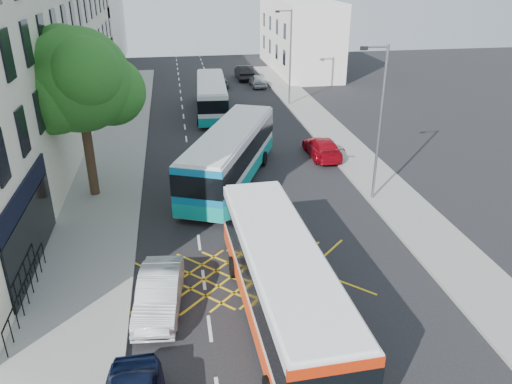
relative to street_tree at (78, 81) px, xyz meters
name	(u,v)px	position (x,y,z in m)	size (l,w,h in m)	color
ground	(322,381)	(8.51, -14.97, -6.29)	(120.00, 120.00, 0.00)	black
pavement_left	(96,195)	(0.01, 0.03, -6.22)	(5.00, 70.00, 0.15)	gray
pavement_right	(372,176)	(16.01, 0.03, -6.22)	(3.00, 70.00, 0.15)	gray
terrace_main	(12,46)	(-5.49, 9.52, 0.46)	(8.30, 45.00, 13.50)	beige
terrace_far	(84,24)	(-5.49, 40.03, -1.29)	(8.00, 20.00, 10.00)	silver
building_right	(299,35)	(19.51, 33.03, -2.29)	(6.00, 18.00, 8.00)	silver
street_tree	(78,81)	(0.00, 0.00, 0.00)	(6.30, 5.70, 8.80)	#382619
lamp_near	(379,117)	(14.71, -2.97, -1.68)	(1.45, 0.15, 8.00)	slate
lamp_far	(289,53)	(14.71, 17.03, -1.68)	(1.45, 0.15, 8.00)	slate
railings	(26,291)	(-1.19, -9.67, -5.57)	(0.08, 5.60, 1.14)	black
bus_near	(281,281)	(7.87, -11.85, -4.69)	(2.98, 10.93, 3.05)	silver
bus_mid	(230,156)	(7.55, 0.62, -4.62)	(6.81, 11.41, 3.17)	silver
bus_far	(212,96)	(7.75, 15.49, -4.80)	(2.94, 10.21, 2.84)	silver
parked_car_silver	(159,293)	(3.61, -10.56, -5.59)	(1.48, 4.24, 1.40)	#B0B4B8
red_hatchback	(322,147)	(14.01, 3.91, -5.65)	(1.80, 4.43, 1.28)	#A00613
distant_car_grey	(217,80)	(9.16, 25.84, -5.68)	(2.03, 4.41, 1.23)	#464A4F
distant_car_silver	(258,80)	(13.32, 24.97, -5.66)	(1.49, 3.70, 1.26)	#ADB0B5
distant_car_dark	(244,72)	(12.44, 28.85, -5.53)	(1.61, 4.60, 1.52)	black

